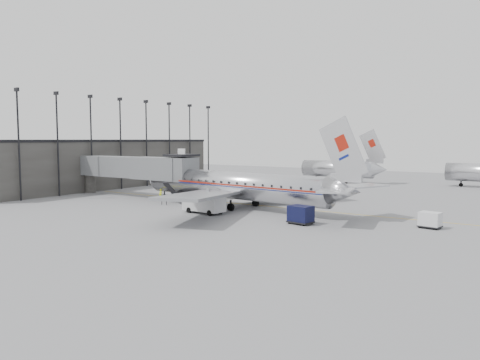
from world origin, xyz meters
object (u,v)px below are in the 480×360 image
object	(u,v)px
ramp_worker	(161,194)
baggage_cart_white	(430,220)
baggage_cart_navy	(301,214)
airliner	(236,186)
service_van	(204,202)

from	to	relation	value
ramp_worker	baggage_cart_white	bearing A→B (deg)	-0.03
baggage_cart_navy	airliner	bearing A→B (deg)	162.80
baggage_cart_navy	ramp_worker	distance (m)	24.89
airliner	ramp_worker	xyz separation A→B (m)	(-12.68, 0.08, -1.94)
baggage_cart_navy	baggage_cart_white	bearing A→B (deg)	32.44
airliner	ramp_worker	world-z (taller)	airliner
service_van	baggage_cart_white	bearing A→B (deg)	16.91
service_van	ramp_worker	world-z (taller)	service_van
service_van	baggage_cart_white	distance (m)	23.69
ramp_worker	service_van	bearing A→B (deg)	-23.93
airliner	baggage_cart_white	distance (m)	22.76
baggage_cart_white	ramp_worker	distance (m)	35.35
airliner	baggage_cart_navy	xyz separation A→B (m)	(11.54, -5.71, -1.74)
baggage_cart_navy	ramp_worker	bearing A→B (deg)	175.70
baggage_cart_navy	baggage_cart_white	xyz separation A→B (m)	(11.13, 4.79, -0.16)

